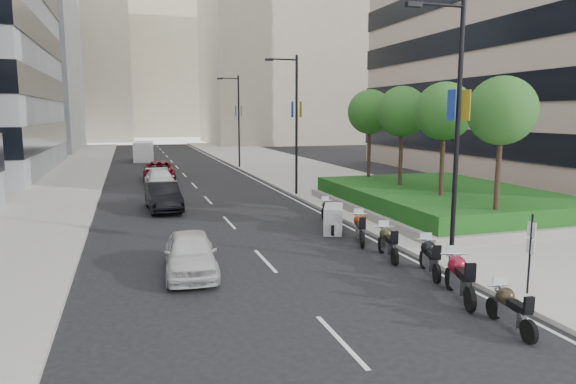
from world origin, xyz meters
name	(u,v)px	position (x,y,z in m)	size (l,w,h in m)	color
ground	(347,293)	(0.00, 0.00, 0.00)	(160.00, 160.00, 0.00)	black
sidewalk_right	(304,173)	(9.00, 30.00, 0.07)	(10.00, 100.00, 0.15)	#9E9B93
sidewalk_left	(51,182)	(-12.00, 30.00, 0.07)	(8.00, 100.00, 0.15)	#9E9B93
lane_edge	(247,175)	(3.70, 30.00, 0.01)	(0.12, 100.00, 0.01)	silver
lane_centre	(187,178)	(-1.50, 30.00, 0.01)	(0.12, 100.00, 0.01)	silver
building_cream_right	(283,45)	(22.00, 80.00, 18.00)	(28.00, 24.00, 36.00)	#B7AD93
building_cream_left	(62,55)	(-18.00, 100.00, 17.00)	(26.00, 24.00, 34.00)	#B7AD93
building_cream_centre	(159,58)	(2.00, 120.00, 19.00)	(30.00, 24.00, 38.00)	#B7AD93
planter	(442,207)	(10.00, 10.00, 0.35)	(10.00, 14.00, 0.40)	gray
hedge	(443,196)	(10.00, 10.00, 0.95)	(9.40, 13.40, 0.80)	#1C4A15
tree_0	(502,111)	(8.50, 4.00, 5.42)	(2.80, 2.80, 6.30)	#332319
tree_1	(444,112)	(8.50, 8.00, 5.42)	(2.80, 2.80, 6.30)	#332319
tree_2	(402,112)	(8.50, 12.00, 5.42)	(2.80, 2.80, 6.30)	#332319
tree_3	(370,112)	(8.50, 16.00, 5.42)	(2.80, 2.80, 6.30)	#332319
lamp_post_0	(454,122)	(4.14, 1.00, 5.07)	(2.34, 0.45, 9.00)	black
lamp_post_1	(294,118)	(4.14, 18.00, 5.07)	(2.34, 0.45, 9.00)	black
lamp_post_2	(237,117)	(4.14, 36.00, 5.07)	(2.34, 0.45, 9.00)	black
parking_sign	(530,250)	(4.80, -2.00, 1.46)	(0.06, 0.32, 2.50)	black
motorcycle_0	(510,309)	(2.74, -3.67, 0.55)	(0.68, 2.05, 1.02)	black
motorcycle_1	(459,278)	(2.84, -1.48, 0.66)	(1.03, 2.39, 1.23)	black
motorcycle_2	(430,258)	(3.30, 0.77, 0.60)	(0.91, 2.18, 1.11)	black
motorcycle_3	(388,243)	(2.91, 2.94, 0.60)	(0.77, 2.24, 1.12)	black
motorcycle_4	(360,228)	(2.96, 5.44, 0.61)	(0.98, 2.21, 1.14)	black
motorcycle_5	(333,219)	(2.62, 7.53, 0.60)	(1.54, 2.15, 1.21)	black
motorcycle_6	(328,211)	(3.19, 9.62, 0.56)	(0.70, 2.10, 1.04)	black
car_a	(190,253)	(-4.27, 3.24, 0.71)	(1.68, 4.17, 1.42)	silver
car_b	(163,196)	(-4.37, 15.36, 0.78)	(1.64, 4.71, 1.55)	black
car_c	(160,180)	(-4.04, 23.79, 0.69)	(1.92, 4.73, 1.37)	white
car_d	(160,170)	(-3.75, 29.44, 0.75)	(2.49, 5.41, 1.50)	maroon
delivery_van	(144,152)	(-4.46, 47.14, 1.01)	(2.39, 5.29, 2.16)	white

